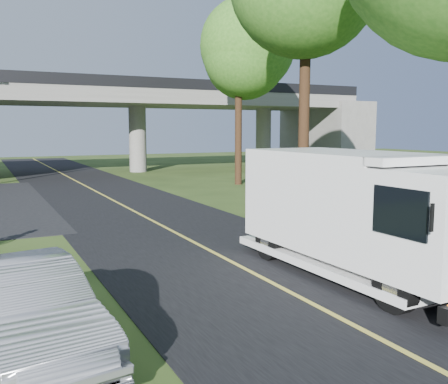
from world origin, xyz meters
TOP-DOWN VIEW (x-y plane):
  - ground at (0.00, 0.00)m, footprint 120.00×120.00m
  - road at (0.00, 10.00)m, footprint 7.00×90.00m
  - lane_line at (0.00, 10.00)m, footprint 0.12×90.00m
  - overpass at (0.00, 32.00)m, footprint 54.00×10.00m
  - tree_right_far at (9.21, 19.84)m, footprint 5.77×5.67m
  - step_van at (2.20, 1.01)m, footprint 2.77×7.16m
  - silver_sedan at (-5.36, 0.00)m, footprint 2.24×4.70m

SIDE VIEW (x-z plane):
  - ground at x=0.00m, z-range 0.00..0.00m
  - road at x=0.00m, z-range 0.00..0.02m
  - lane_line at x=0.00m, z-range 0.03..0.03m
  - silver_sedan at x=-5.36m, z-range 0.00..1.49m
  - step_van at x=2.20m, z-range 0.13..3.11m
  - overpass at x=0.00m, z-range 0.91..8.21m
  - tree_right_far at x=9.21m, z-range 2.81..13.80m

